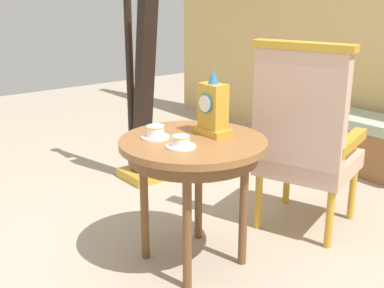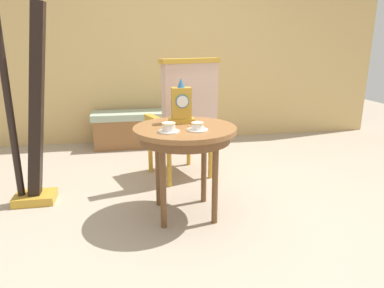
{
  "view_description": "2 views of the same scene",
  "coord_description": "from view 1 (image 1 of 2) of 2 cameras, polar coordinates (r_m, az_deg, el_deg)",
  "views": [
    {
      "loc": [
        1.81,
        -1.49,
        1.42
      ],
      "look_at": [
        -0.04,
        -0.02,
        0.67
      ],
      "focal_mm": 46.7,
      "sensor_mm": 36.0,
      "label": 1
    },
    {
      "loc": [
        -0.46,
        -2.44,
        1.27
      ],
      "look_at": [
        -0.01,
        -0.01,
        0.56
      ],
      "focal_mm": 33.02,
      "sensor_mm": 36.0,
      "label": 2
    }
  ],
  "objects": [
    {
      "name": "mantel_clock",
      "position": [
        2.55,
        2.39,
        4.0
      ],
      "size": [
        0.19,
        0.11,
        0.34
      ],
      "color": "gold",
      "rests_on": "side_table"
    },
    {
      "name": "ground_plane",
      "position": [
        2.74,
        0.89,
        -13.6
      ],
      "size": [
        10.0,
        10.0,
        0.0
      ],
      "primitive_type": "plane",
      "color": "tan"
    },
    {
      "name": "armchair",
      "position": [
        2.95,
        12.76,
        0.85
      ],
      "size": [
        0.68,
        0.67,
        1.14
      ],
      "color": "#CCA893",
      "rests_on": "ground"
    },
    {
      "name": "teacup_right",
      "position": [
        2.37,
        -1.28,
        0.18
      ],
      "size": [
        0.14,
        0.14,
        0.06
      ],
      "color": "white",
      "rests_on": "side_table"
    },
    {
      "name": "side_table",
      "position": [
        2.53,
        0.16,
        -1.14
      ],
      "size": [
        0.75,
        0.75,
        0.69
      ],
      "color": "brown",
      "rests_on": "ground"
    },
    {
      "name": "harp",
      "position": [
        3.65,
        -5.95,
        6.39
      ],
      "size": [
        0.4,
        0.24,
        1.78
      ],
      "color": "gold",
      "rests_on": "ground"
    },
    {
      "name": "window_bench",
      "position": [
        4.23,
        18.73,
        0.17
      ],
      "size": [
        1.11,
        0.4,
        0.44
      ],
      "color": "#9EB299",
      "rests_on": "ground"
    },
    {
      "name": "teacup_left",
      "position": [
        2.52,
        -4.19,
        1.31
      ],
      "size": [
        0.15,
        0.15,
        0.07
      ],
      "color": "white",
      "rests_on": "side_table"
    }
  ]
}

